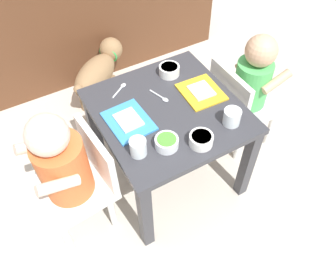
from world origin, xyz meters
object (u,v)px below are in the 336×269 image
(veggie_bowl_far, at_px, (169,70))
(spoon_by_right_tray, at_px, (120,89))
(seated_child_left, at_px, (66,166))
(dog, at_px, (99,70))
(dining_table, at_px, (168,122))
(food_tray_right, at_px, (201,92))
(spoon_by_left_tray, at_px, (161,97))
(food_tray_left, at_px, (129,121))
(cereal_bowl_right_side, at_px, (167,142))
(water_cup_right, at_px, (232,118))
(seated_child_right, at_px, (250,83))
(water_cup_left, at_px, (138,148))
(veggie_bowl_near, at_px, (201,139))

(veggie_bowl_far, xyz_separation_m, spoon_by_right_tray, (-0.23, 0.02, -0.02))
(seated_child_left, height_order, veggie_bowl_far, seated_child_left)
(dog, height_order, veggie_bowl_far, veggie_bowl_far)
(dining_table, distance_m, seated_child_left, 0.44)
(food_tray_right, xyz_separation_m, spoon_by_left_tray, (-0.16, 0.06, -0.00))
(dining_table, relative_size, dog, 1.41)
(food_tray_left, distance_m, cereal_bowl_right_side, 0.19)
(dining_table, relative_size, food_tray_left, 2.86)
(water_cup_right, bearing_deg, seated_child_right, 36.39)
(dining_table, bearing_deg, seated_child_left, -176.23)
(food_tray_right, xyz_separation_m, cereal_bowl_right_side, (-0.26, -0.17, 0.02))
(dining_table, height_order, seated_child_left, seated_child_left)
(food_tray_left, distance_m, food_tray_right, 0.33)
(water_cup_left, distance_m, spoon_by_left_tray, 0.29)
(veggie_bowl_far, bearing_deg, food_tray_right, -72.14)
(food_tray_right, relative_size, veggie_bowl_far, 2.07)
(food_tray_right, relative_size, spoon_by_right_tray, 2.05)
(dog, xyz_separation_m, veggie_bowl_far, (0.17, -0.49, 0.27))
(dining_table, bearing_deg, food_tray_left, 175.48)
(seated_child_left, height_order, spoon_by_left_tray, seated_child_left)
(food_tray_right, bearing_deg, seated_child_right, -0.06)
(veggie_bowl_near, height_order, spoon_by_left_tray, veggie_bowl_near)
(water_cup_right, bearing_deg, veggie_bowl_far, 99.13)
(dining_table, height_order, seated_child_right, seated_child_right)
(food_tray_right, xyz_separation_m, spoon_by_right_tray, (-0.28, 0.18, -0.00))
(cereal_bowl_right_side, distance_m, veggie_bowl_far, 0.40)
(dining_table, height_order, water_cup_right, water_cup_right)
(cereal_bowl_right_side, height_order, veggie_bowl_far, veggie_bowl_far)
(water_cup_left, height_order, spoon_by_left_tray, water_cup_left)
(spoon_by_left_tray, bearing_deg, veggie_bowl_near, -88.44)
(seated_child_left, xyz_separation_m, seated_child_right, (0.87, 0.04, -0.02))
(dining_table, bearing_deg, seated_child_right, 1.68)
(spoon_by_left_tray, distance_m, spoon_by_right_tray, 0.17)
(seated_child_right, height_order, spoon_by_right_tray, seated_child_right)
(water_cup_left, bearing_deg, cereal_bowl_right_side, -12.09)
(food_tray_right, bearing_deg, seated_child_left, -176.03)
(seated_child_right, height_order, food_tray_right, seated_child_right)
(seated_child_right, relative_size, water_cup_left, 9.38)
(seated_child_left, xyz_separation_m, water_cup_left, (0.24, -0.11, 0.07))
(water_cup_right, height_order, veggie_bowl_near, water_cup_right)
(seated_child_right, xyz_separation_m, cereal_bowl_right_side, (-0.53, -0.17, 0.08))
(water_cup_left, height_order, water_cup_right, water_cup_left)
(seated_child_right, bearing_deg, food_tray_right, 179.94)
(food_tray_left, bearing_deg, dining_table, -4.52)
(dog, height_order, veggie_bowl_near, veggie_bowl_near)
(dining_table, xyz_separation_m, spoon_by_left_tray, (0.01, 0.07, 0.08))
(water_cup_right, xyz_separation_m, spoon_by_left_tray, (-0.16, 0.25, -0.02))
(food_tray_left, distance_m, spoon_by_right_tray, 0.19)
(dining_table, xyz_separation_m, food_tray_right, (0.16, 0.01, 0.08))
(dining_table, relative_size, spoon_by_left_tray, 5.78)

